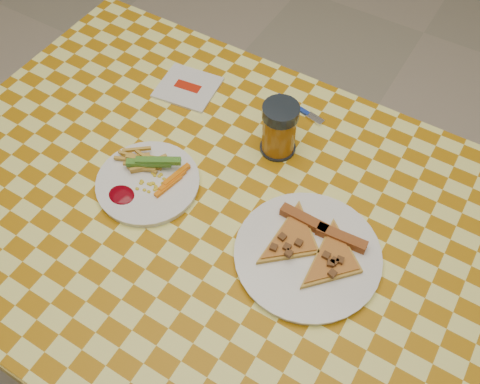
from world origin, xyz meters
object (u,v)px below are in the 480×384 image
Objects in this scene: plate_right at (307,255)px; drink_glass at (279,129)px; table at (221,232)px; plate_left at (148,183)px.

plate_right is 0.27m from drink_glass.
table is 6.19× the size of plate_left.
plate_left is 0.35m from plate_right.
drink_glass reaches higher than plate_left.
table is 10.24× the size of drink_glass.
plate_right is (0.35, 0.02, 0.00)m from plate_left.
plate_left is at bearing -128.89° from drink_glass.
drink_glass is at bearing 85.04° from table.
drink_glass is (0.02, 0.20, 0.13)m from table.
table is 0.21m from plate_right.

